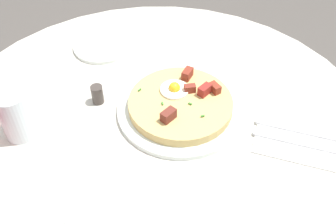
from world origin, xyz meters
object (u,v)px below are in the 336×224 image
dining_table (157,171)px  water_glass (15,115)px  pizza_plate (180,109)px  bread_plate (102,46)px  pepper_shaker (97,94)px  fork (297,130)px  knife (296,142)px  breakfast_pizza (180,103)px

dining_table → water_glass: size_ratio=8.93×
pizza_plate → bread_plate: size_ratio=1.85×
bread_plate → pepper_shaker: bearing=144.4°
fork → knife: size_ratio=1.00×
pizza_plate → breakfast_pizza: (0.00, -0.00, 0.02)m
knife → pepper_shaker: bearing=1.1°
pizza_plate → water_glass: bearing=61.7°
breakfast_pizza → bread_plate: bearing=0.7°
breakfast_pizza → fork: (-0.21, -0.15, -0.02)m
pizza_plate → bread_plate: pizza_plate is taller
dining_table → knife: bearing=-139.7°
pizza_plate → bread_plate: 0.32m
dining_table → water_glass: (0.17, 0.24, 0.22)m
bread_plate → pepper_shaker: size_ratio=3.38×
breakfast_pizza → bread_plate: breakfast_pizza is taller
breakfast_pizza → knife: 0.26m
knife → water_glass: water_glass is taller
pizza_plate → breakfast_pizza: 0.02m
fork → water_glass: bearing=18.2°
dining_table → bread_plate: 0.37m
pizza_plate → bread_plate: bearing=0.4°
dining_table → pizza_plate: size_ratio=3.51×
fork → knife: 0.04m
knife → pepper_shaker: size_ratio=3.90×
breakfast_pizza → water_glass: 0.35m
breakfast_pizza → pepper_shaker: breakfast_pizza is taller
water_glass → bread_plate: bearing=-63.5°
fork → knife: (-0.02, 0.03, 0.00)m
water_glass → fork: bearing=-129.3°
pizza_plate → pepper_shaker: 0.19m
knife → breakfast_pizza: bearing=-4.8°
pepper_shaker → knife: bearing=-146.4°
breakfast_pizza → fork: size_ratio=1.31×
pizza_plate → knife: 0.26m
bread_plate → fork: size_ratio=0.87×
bread_plate → knife: size_ratio=0.87×
fork → water_glass: (0.38, 0.46, 0.05)m
fork → pizza_plate: bearing=3.4°
dining_table → water_glass: water_glass is taller
fork → dining_table: bearing=14.4°
breakfast_pizza → fork: bearing=-144.5°
pizza_plate → knife: size_ratio=1.60×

